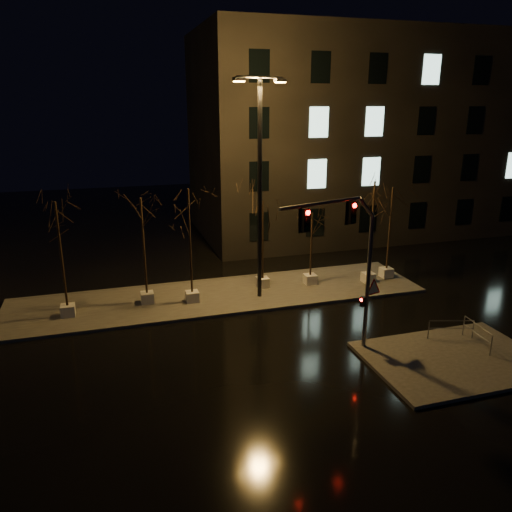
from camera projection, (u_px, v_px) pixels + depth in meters
name	position (u px, v px, depth m)	size (l,w,h in m)	color
ground	(252.00, 347.00, 21.35)	(90.00, 90.00, 0.00)	black
median	(221.00, 296.00, 26.81)	(22.00, 5.00, 0.15)	#3E3C38
sidewalk_corner	(454.00, 359.00, 20.20)	(7.00, 5.00, 0.15)	#3E3C38
building	(357.00, 135.00, 39.45)	(25.00, 12.00, 15.00)	black
tree_0	(58.00, 228.00, 22.85)	(1.80, 1.80, 5.75)	silver
tree_1	(142.00, 222.00, 24.46)	(1.80, 1.80, 5.61)	silver
tree_2	(189.00, 215.00, 24.49)	(1.80, 1.80, 6.04)	silver
tree_3	(263.00, 221.00, 26.74)	(1.80, 1.80, 5.01)	silver
tree_4	(312.00, 229.00, 27.42)	(1.80, 1.80, 4.22)	silver
tree_5	(373.00, 205.00, 27.31)	(1.80, 1.80, 5.96)	silver
tree_6	(391.00, 208.00, 28.27)	(1.80, 1.80, 5.46)	silver
traffic_signal_mast	(351.00, 254.00, 19.35)	(5.12, 1.59, 6.49)	slate
streetlight_main	(260.00, 176.00, 24.70)	(2.76, 0.85, 11.06)	black
guard_rail_a	(451.00, 327.00, 21.67)	(1.91, 0.59, 0.86)	slate
guard_rail_b	(477.00, 332.00, 21.06)	(0.25, 1.97, 0.94)	slate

